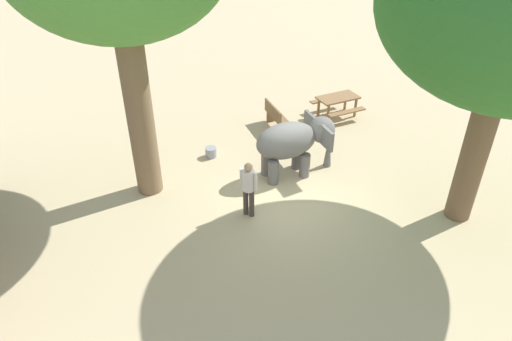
{
  "coord_description": "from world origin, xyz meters",
  "views": [
    {
      "loc": [
        -9.51,
        4.67,
        7.85
      ],
      "look_at": [
        0.62,
        0.82,
        0.8
      ],
      "focal_mm": 32.85,
      "sensor_mm": 36.0,
      "label": 1
    }
  ],
  "objects_px": {
    "elephant": "(294,141)",
    "picnic_table_near": "(338,102)",
    "person_handler": "(249,186)",
    "feed_bucket": "(211,152)",
    "wooden_bench": "(276,116)"
  },
  "relations": [
    {
      "from": "elephant",
      "to": "feed_bucket",
      "type": "distance_m",
      "value": 2.91
    },
    {
      "from": "elephant",
      "to": "feed_bucket",
      "type": "xyz_separation_m",
      "value": [
        1.82,
        2.06,
        -0.95
      ]
    },
    {
      "from": "person_handler",
      "to": "picnic_table_near",
      "type": "height_order",
      "value": "person_handler"
    },
    {
      "from": "person_handler",
      "to": "picnic_table_near",
      "type": "bearing_deg",
      "value": 0.66
    },
    {
      "from": "feed_bucket",
      "to": "person_handler",
      "type": "bearing_deg",
      "value": -178.08
    },
    {
      "from": "person_handler",
      "to": "wooden_bench",
      "type": "bearing_deg",
      "value": 18.99
    },
    {
      "from": "elephant",
      "to": "feed_bucket",
      "type": "relative_size",
      "value": 6.93
    },
    {
      "from": "person_handler",
      "to": "feed_bucket",
      "type": "height_order",
      "value": "person_handler"
    },
    {
      "from": "elephant",
      "to": "person_handler",
      "type": "xyz_separation_m",
      "value": [
        -1.43,
        1.95,
        -0.16
      ]
    },
    {
      "from": "wooden_bench",
      "to": "feed_bucket",
      "type": "height_order",
      "value": "wooden_bench"
    },
    {
      "from": "picnic_table_near",
      "to": "feed_bucket",
      "type": "relative_size",
      "value": 4.52
    },
    {
      "from": "picnic_table_near",
      "to": "wooden_bench",
      "type": "bearing_deg",
      "value": -4.0
    },
    {
      "from": "elephant",
      "to": "picnic_table_near",
      "type": "distance_m",
      "value": 4.35
    },
    {
      "from": "person_handler",
      "to": "wooden_bench",
      "type": "relative_size",
      "value": 1.16
    },
    {
      "from": "elephant",
      "to": "picnic_table_near",
      "type": "bearing_deg",
      "value": 42.61
    }
  ]
}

